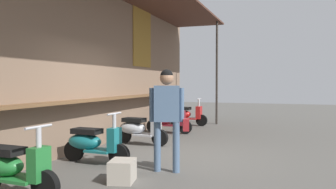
# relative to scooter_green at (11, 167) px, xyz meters

# --- Properties ---
(ground_plane) EXTENTS (38.93, 38.93, 0.00)m
(ground_plane) POSITION_rel_scooter_green_xyz_m (3.01, -1.08, -0.39)
(ground_plane) COLOR #56544F
(market_stall_facade) EXTENTS (13.90, 2.13, 3.98)m
(market_stall_facade) POSITION_rel_scooter_green_xyz_m (3.01, 0.83, 1.76)
(market_stall_facade) COLOR #7F6651
(market_stall_facade) RESTS_ON ground_plane
(scooter_green) EXTENTS (0.47, 1.40, 0.97)m
(scooter_green) POSITION_rel_scooter_green_xyz_m (0.00, 0.00, 0.00)
(scooter_green) COLOR #237533
(scooter_green) RESTS_ON ground_plane
(scooter_teal) EXTENTS (0.46, 1.40, 0.97)m
(scooter_teal) POSITION_rel_scooter_green_xyz_m (2.00, 0.00, 0.00)
(scooter_teal) COLOR #197075
(scooter_teal) RESTS_ON ground_plane
(scooter_silver) EXTENTS (0.49, 1.40, 0.97)m
(scooter_silver) POSITION_rel_scooter_green_xyz_m (4.08, -0.00, 0.00)
(scooter_silver) COLOR #B2B5BA
(scooter_silver) RESTS_ON ground_plane
(scooter_maroon) EXTENTS (0.49, 1.40, 0.97)m
(scooter_maroon) POSITION_rel_scooter_green_xyz_m (6.09, -0.00, 0.00)
(scooter_maroon) COLOR maroon
(scooter_maroon) RESTS_ON ground_plane
(scooter_red) EXTENTS (0.47, 1.40, 0.97)m
(scooter_red) POSITION_rel_scooter_green_xyz_m (8.14, -0.00, 0.00)
(scooter_red) COLOR red
(scooter_red) RESTS_ON ground_plane
(shopper_with_handbag) EXTENTS (0.43, 0.67, 1.74)m
(shopper_with_handbag) POSITION_rel_scooter_green_xyz_m (1.88, -1.55, 0.68)
(shopper_with_handbag) COLOR slate
(shopper_with_handbag) RESTS_ON ground_plane
(merchandise_crate) EXTENTS (0.51, 0.44, 0.34)m
(merchandise_crate) POSITION_rel_scooter_green_xyz_m (1.07, -1.11, -0.22)
(merchandise_crate) COLOR #B2A899
(merchandise_crate) RESTS_ON ground_plane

